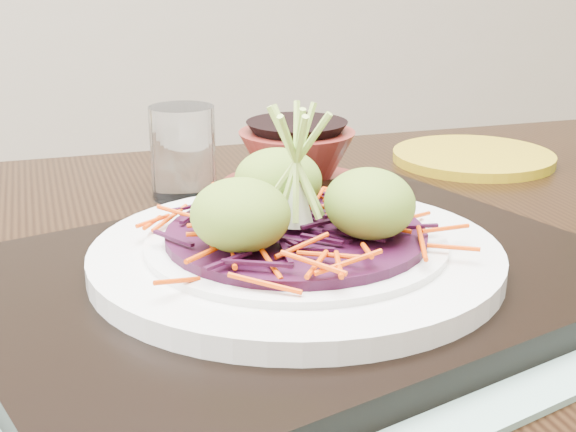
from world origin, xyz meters
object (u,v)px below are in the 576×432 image
object	(u,v)px
dining_table	(264,404)
serving_tray	(296,280)
terracotta_bowl_set	(297,166)
yellow_plate	(473,157)
white_plate	(296,254)
water_glass	(183,152)

from	to	relation	value
dining_table	serving_tray	distance (m)	0.13
terracotta_bowl_set	dining_table	bearing A→B (deg)	-112.95
serving_tray	terracotta_bowl_set	world-z (taller)	terracotta_bowl_set
terracotta_bowl_set	yellow_plate	size ratio (longest dim) A/B	1.04
dining_table	yellow_plate	bearing A→B (deg)	38.49
serving_tray	yellow_plate	distance (m)	0.43
serving_tray	yellow_plate	world-z (taller)	serving_tray
serving_tray	terracotta_bowl_set	bearing A→B (deg)	55.72
white_plate	yellow_plate	xyz separation A→B (m)	(0.30, 0.31, -0.03)
serving_tray	white_plate	size ratio (longest dim) A/B	1.54
water_glass	yellow_plate	size ratio (longest dim) A/B	0.49
yellow_plate	dining_table	bearing A→B (deg)	-139.62
white_plate	dining_table	bearing A→B (deg)	111.15
water_glass	terracotta_bowl_set	distance (m)	0.11
dining_table	serving_tray	world-z (taller)	serving_tray
dining_table	yellow_plate	world-z (taller)	yellow_plate
dining_table	yellow_plate	size ratio (longest dim) A/B	7.09
serving_tray	terracotta_bowl_set	xyz separation A→B (m)	(0.07, 0.24, 0.01)
dining_table	water_glass	bearing A→B (deg)	94.00
dining_table	water_glass	distance (m)	0.27
serving_tray	white_plate	bearing A→B (deg)	0.00
terracotta_bowl_set	yellow_plate	bearing A→B (deg)	16.21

